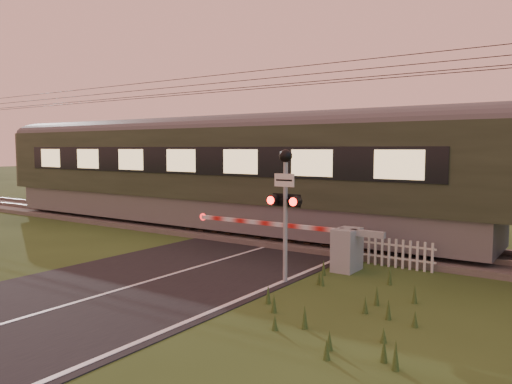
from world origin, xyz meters
The scene contains 7 objects.
ground centered at (0.00, 0.00, 0.00)m, with size 160.00×160.00×0.00m, color #2D4319.
road centered at (0.02, -0.23, 0.01)m, with size 6.00×140.00×0.03m.
track_bed centered at (0.00, 6.50, 0.07)m, with size 140.00×3.40×0.39m.
overhead_wires centered at (0.00, 6.50, 5.72)m, with size 120.00×0.62×0.62m.
boom_gate centered at (3.30, 3.55, 0.64)m, with size 6.23×0.88×1.18m.
crossing_signal centered at (2.79, 1.59, 2.24)m, with size 0.83×0.35×3.26m.
picket_fence centered at (4.33, 4.60, 0.41)m, with size 2.55×0.07×0.80m.
Camera 1 is at (9.04, -8.71, 3.29)m, focal length 35.00 mm.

